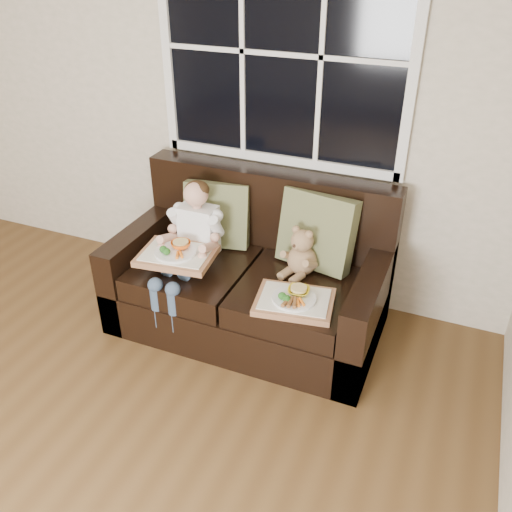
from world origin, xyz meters
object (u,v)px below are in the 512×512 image
at_px(loveseat, 252,281).
at_px(child, 192,237).
at_px(tray_left, 177,254).
at_px(teddy_bear, 302,255).
at_px(tray_right, 295,300).

distance_m(loveseat, child, 0.50).
height_order(child, tray_left, child).
bearing_deg(tray_left, loveseat, 27.68).
xyz_separation_m(teddy_bear, tray_right, (0.07, -0.33, -0.10)).
distance_m(loveseat, teddy_bear, 0.42).
xyz_separation_m(tray_left, tray_right, (0.79, -0.05, -0.10)).
xyz_separation_m(child, teddy_bear, (0.69, 0.13, -0.05)).
height_order(loveseat, teddy_bear, loveseat).
bearing_deg(tray_right, tray_left, 166.83).
bearing_deg(teddy_bear, child, -152.24).
bearing_deg(tray_right, child, 155.68).
relative_size(child, tray_left, 1.60).
distance_m(teddy_bear, tray_right, 0.35).
bearing_deg(tray_right, teddy_bear, 93.22).
distance_m(child, tray_left, 0.16).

